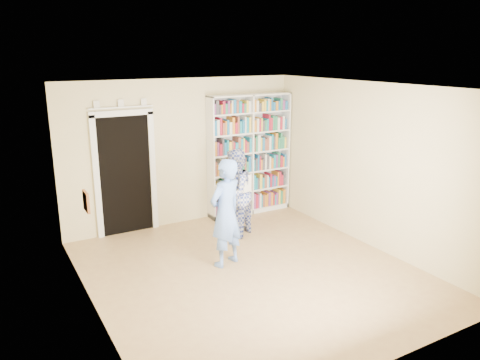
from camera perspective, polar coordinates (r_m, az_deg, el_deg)
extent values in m
plane|color=#A0754D|center=(7.06, 1.42, -11.14)|extent=(5.00, 5.00, 0.00)
plane|color=white|center=(6.33, 1.58, 11.29)|extent=(5.00, 5.00, 0.00)
plane|color=beige|center=(8.74, -7.03, 3.36)|extent=(4.50, 0.00, 4.50)
plane|color=beige|center=(5.78, -17.99, -3.55)|extent=(0.00, 5.00, 5.00)
plane|color=beige|center=(7.94, 15.54, 1.68)|extent=(0.00, 5.00, 5.00)
cube|color=white|center=(9.23, 1.14, 3.07)|extent=(1.72, 0.32, 2.37)
cube|color=white|center=(9.23, 1.14, 3.07)|extent=(0.03, 0.32, 2.37)
cube|color=black|center=(8.44, -13.81, 0.51)|extent=(0.90, 0.03, 2.10)
cube|color=white|center=(8.31, -17.08, 0.04)|extent=(0.10, 0.06, 2.20)
cube|color=white|center=(8.57, -10.58, 0.92)|extent=(0.10, 0.06, 2.20)
cube|color=white|center=(8.23, -14.27, 7.91)|extent=(1.10, 0.06, 0.10)
cube|color=white|center=(8.21, -14.30, 8.60)|extent=(1.10, 0.08, 0.02)
cube|color=brown|center=(5.96, -18.25, -2.51)|extent=(0.03, 0.25, 0.25)
imported|color=#6791E6|center=(6.99, -1.76, -4.04)|extent=(0.70, 0.58, 1.66)
imported|color=#33439C|center=(8.08, -0.63, -1.65)|extent=(0.96, 0.91, 1.57)
cube|color=white|center=(7.92, 0.87, -0.45)|extent=(0.20, 0.06, 0.29)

